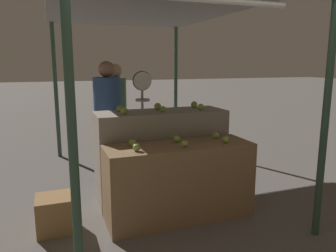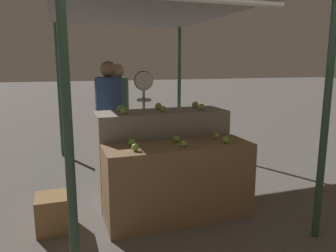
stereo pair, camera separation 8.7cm
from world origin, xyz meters
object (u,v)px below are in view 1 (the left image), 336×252
produce_scale (143,103)px  person_customer_left (116,109)px  person_vendor_at_scale (108,113)px  wooden_crate_side (55,213)px

produce_scale → person_customer_left: size_ratio=0.94×
person_vendor_at_scale → produce_scale: bearing=127.5°
person_vendor_at_scale → person_customer_left: 0.55m
wooden_crate_side → produce_scale: bearing=39.9°
produce_scale → person_vendor_at_scale: size_ratio=0.92×
wooden_crate_side → person_vendor_at_scale: bearing=58.8°
person_customer_left → wooden_crate_side: size_ratio=4.64×
person_vendor_at_scale → wooden_crate_side: size_ratio=4.74×
produce_scale → person_vendor_at_scale: 0.55m
produce_scale → wooden_crate_side: (-1.24, -1.04, -0.97)m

